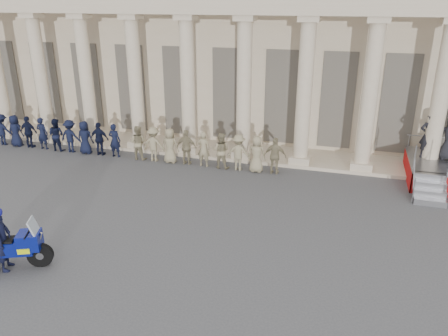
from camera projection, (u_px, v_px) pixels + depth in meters
ground at (137, 242)px, 13.28m from camera, size 90.00×90.00×0.00m
building at (251, 43)px, 24.80m from camera, size 40.00×12.50×9.00m
officer_rank at (105, 139)px, 20.29m from camera, size 17.11×0.60×1.58m
motorcycle at (9, 248)px, 11.78m from camera, size 2.14×1.36×1.46m
rider at (2, 239)px, 11.66m from camera, size 0.64×0.76×1.85m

